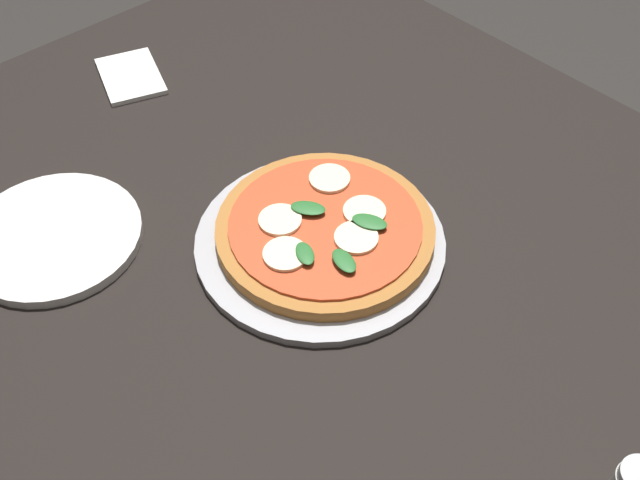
# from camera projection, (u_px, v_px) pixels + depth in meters

# --- Properties ---
(dining_table) EXTENTS (1.30, 1.06, 0.73)m
(dining_table) POSITION_uv_depth(u_px,v_px,m) (325.00, 278.00, 1.07)
(dining_table) COLOR black
(dining_table) RESTS_ON ground_plane
(serving_tray) EXTENTS (0.32, 0.32, 0.01)m
(serving_tray) POSITION_uv_depth(u_px,v_px,m) (320.00, 242.00, 0.98)
(serving_tray) COLOR #B2B2B7
(serving_tray) RESTS_ON dining_table
(pizza) EXTENTS (0.28, 0.28, 0.03)m
(pizza) POSITION_uv_depth(u_px,v_px,m) (325.00, 229.00, 0.98)
(pizza) COLOR #B27033
(pizza) RESTS_ON serving_tray
(plate_white) EXTENTS (0.23, 0.23, 0.01)m
(plate_white) POSITION_uv_depth(u_px,v_px,m) (53.00, 236.00, 0.99)
(plate_white) COLOR white
(plate_white) RESTS_ON dining_table
(napkin) EXTENTS (0.15, 0.13, 0.01)m
(napkin) POSITION_uv_depth(u_px,v_px,m) (129.00, 77.00, 1.23)
(napkin) COLOR white
(napkin) RESTS_ON dining_table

